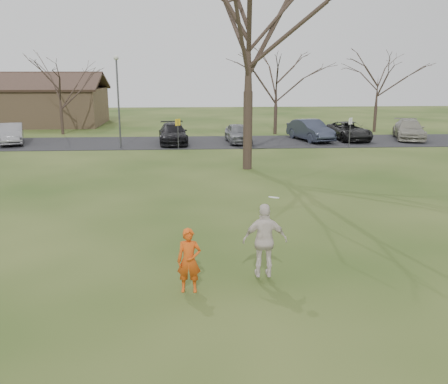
{
  "coord_description": "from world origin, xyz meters",
  "views": [
    {
      "loc": [
        -0.97,
        -11.05,
        5.36
      ],
      "look_at": [
        0.0,
        4.0,
        1.5
      ],
      "focal_mm": 38.59,
      "sensor_mm": 36.0,
      "label": 1
    }
  ],
  "objects": [
    {
      "name": "car_3",
      "position": [
        -2.45,
        24.53,
        0.77
      ],
      "size": [
        2.4,
        5.14,
        1.45
      ],
      "primitive_type": "imported",
      "rotation": [
        0.0,
        0.0,
        0.08
      ],
      "color": "black",
      "rests_on": "parking_strip"
    },
    {
      "name": "parking_strip",
      "position": [
        0.0,
        25.0,
        0.02
      ],
      "size": [
        62.0,
        6.5,
        0.04
      ],
      "primitive_type": "cube",
      "color": "black",
      "rests_on": "ground"
    },
    {
      "name": "car_4",
      "position": [
        2.37,
        24.52,
        0.74
      ],
      "size": [
        1.97,
        4.23,
        1.4
      ],
      "primitive_type": "imported",
      "rotation": [
        0.0,
        0.0,
        0.08
      ],
      "color": "gray",
      "rests_on": "parking_strip"
    },
    {
      "name": "catching_play",
      "position": [
        0.81,
        0.41,
        1.13
      ],
      "size": [
        1.15,
        0.51,
        2.15
      ],
      "color": "beige",
      "rests_on": "ground"
    },
    {
      "name": "car_1",
      "position": [
        -14.29,
        25.1,
        0.78
      ],
      "size": [
        2.84,
        4.73,
        1.47
      ],
      "primitive_type": "imported",
      "rotation": [
        0.0,
        0.0,
        0.31
      ],
      "color": "gray",
      "rests_on": "parking_strip"
    },
    {
      "name": "small_tree_row",
      "position": [
        4.38,
        30.06,
        3.89
      ],
      "size": [
        55.0,
        5.9,
        8.5
      ],
      "color": "#352821",
      "rests_on": "ground"
    },
    {
      "name": "ground",
      "position": [
        0.0,
        0.0,
        0.0
      ],
      "size": [
        120.0,
        120.0,
        0.0
      ],
      "primitive_type": "plane",
      "color": "#1E380F",
      "rests_on": "ground"
    },
    {
      "name": "sign_yellow",
      "position": [
        -2.0,
        22.0,
        1.45
      ],
      "size": [
        0.35,
        0.35,
        2.08
      ],
      "color": "#47474C",
      "rests_on": "ground"
    },
    {
      "name": "sign_white",
      "position": [
        10.0,
        22.0,
        1.45
      ],
      "size": [
        0.35,
        0.35,
        2.08
      ],
      "color": "#47474C",
      "rests_on": "ground"
    },
    {
      "name": "car_6",
      "position": [
        11.06,
        25.48,
        0.72
      ],
      "size": [
        2.76,
        5.13,
        1.37
      ],
      "primitive_type": "imported",
      "rotation": [
        0.0,
        0.0,
        0.1
      ],
      "color": "black",
      "rests_on": "parking_strip"
    },
    {
      "name": "car_7",
      "position": [
        15.88,
        25.54,
        0.78
      ],
      "size": [
        3.4,
        5.45,
        1.47
      ],
      "primitive_type": "imported",
      "rotation": [
        0.0,
        0.0,
        -0.28
      ],
      "color": "gray",
      "rests_on": "parking_strip"
    },
    {
      "name": "big_tree",
      "position": [
        2.0,
        15.0,
        7.0
      ],
      "size": [
        9.0,
        9.0,
        14.0
      ],
      "primitive_type": null,
      "color": "#352821",
      "rests_on": "ground"
    },
    {
      "name": "lamp_post",
      "position": [
        -6.0,
        22.5,
        3.97
      ],
      "size": [
        0.34,
        0.34,
        6.27
      ],
      "color": "#47474C",
      "rests_on": "ground"
    },
    {
      "name": "player_defender",
      "position": [
        -1.12,
        -0.03,
        0.81
      ],
      "size": [
        0.61,
        0.42,
        1.62
      ],
      "primitive_type": "imported",
      "rotation": [
        0.0,
        0.0,
        -0.06
      ],
      "color": "#D14A11",
      "rests_on": "ground"
    },
    {
      "name": "car_5",
      "position": [
        8.0,
        25.29,
        0.83
      ],
      "size": [
        2.98,
        5.09,
        1.59
      ],
      "primitive_type": "imported",
      "rotation": [
        0.0,
        0.0,
        0.29
      ],
      "color": "#2B3040",
      "rests_on": "parking_strip"
    }
  ]
}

